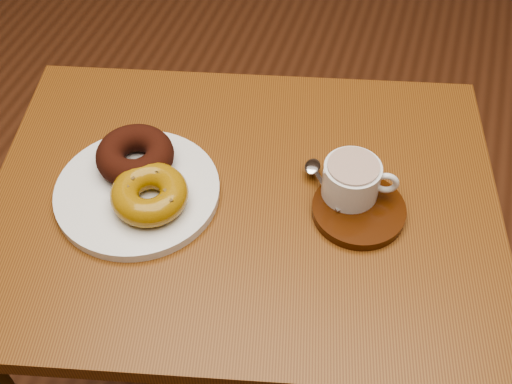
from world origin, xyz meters
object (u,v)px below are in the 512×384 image
(saucer, at_px, (359,210))
(coffee_cup, at_px, (352,179))
(cafe_table, at_px, (244,242))
(donut_plate, at_px, (138,191))

(saucer, distance_m, coffee_cup, 0.05)
(saucer, bearing_deg, cafe_table, -172.95)
(cafe_table, xyz_separation_m, coffee_cup, (0.15, 0.04, 0.16))
(cafe_table, distance_m, saucer, 0.21)
(saucer, xyz_separation_m, coffee_cup, (-0.02, 0.02, 0.04))
(coffee_cup, bearing_deg, donut_plate, -171.67)
(donut_plate, distance_m, coffee_cup, 0.32)
(cafe_table, bearing_deg, donut_plate, -178.18)
(donut_plate, xyz_separation_m, saucer, (0.32, 0.06, -0.00))
(donut_plate, bearing_deg, coffee_cup, 15.62)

